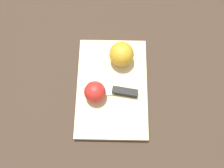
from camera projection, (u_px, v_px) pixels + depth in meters
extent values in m
plane|color=#38281E|center=(112.00, 88.00, 0.84)|extent=(4.00, 4.00, 0.00)
cube|color=#D1B789|center=(112.00, 87.00, 0.83)|extent=(0.34, 0.23, 0.02)
sphere|color=gold|center=(122.00, 54.00, 0.82)|extent=(0.08, 0.08, 0.08)
cylinder|color=#EFE5C6|center=(121.00, 56.00, 0.82)|extent=(0.01, 0.07, 0.07)
sphere|color=red|center=(95.00, 92.00, 0.78)|extent=(0.07, 0.07, 0.07)
cylinder|color=#EFE5C6|center=(96.00, 91.00, 0.78)|extent=(0.04, 0.05, 0.06)
cube|color=silver|center=(97.00, 88.00, 0.82)|extent=(0.02, 0.10, 0.00)
cube|color=black|center=(125.00, 92.00, 0.80)|extent=(0.03, 0.08, 0.02)
cylinder|color=#EFE5C6|center=(108.00, 86.00, 0.82)|extent=(0.06, 0.06, 0.01)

